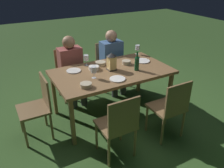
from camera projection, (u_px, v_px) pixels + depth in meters
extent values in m
plane|color=#385B28|center=(112.00, 113.00, 3.74)|extent=(16.00, 16.00, 0.00)
cube|color=olive|center=(112.00, 72.00, 3.41)|extent=(1.75, 0.98, 0.04)
cube|color=olive|center=(139.00, 74.00, 4.25)|extent=(0.05, 0.05, 0.71)
cube|color=olive|center=(54.00, 94.00, 3.57)|extent=(0.05, 0.05, 0.71)
cube|color=olive|center=(169.00, 93.00, 3.59)|extent=(0.05, 0.05, 0.71)
cube|color=olive|center=(72.00, 123.00, 2.91)|extent=(0.05, 0.05, 0.71)
cube|color=brown|center=(110.00, 67.00, 4.34)|extent=(0.42, 0.40, 0.03)
cube|color=brown|center=(105.00, 53.00, 4.39)|extent=(0.40, 0.02, 0.42)
cylinder|color=brown|center=(122.00, 79.00, 4.39)|extent=(0.03, 0.03, 0.42)
cylinder|color=brown|center=(106.00, 83.00, 4.24)|extent=(0.03, 0.03, 0.42)
cylinder|color=brown|center=(114.00, 73.00, 4.66)|extent=(0.03, 0.03, 0.42)
cylinder|color=brown|center=(98.00, 76.00, 4.50)|extent=(0.03, 0.03, 0.42)
cube|color=#426699|center=(111.00, 55.00, 4.18)|extent=(0.38, 0.24, 0.50)
sphere|color=tan|center=(111.00, 36.00, 4.02)|extent=(0.21, 0.21, 0.21)
cylinder|color=#426699|center=(119.00, 68.00, 4.21)|extent=(0.13, 0.36, 0.13)
cylinder|color=#426699|center=(111.00, 70.00, 4.14)|extent=(0.13, 0.36, 0.13)
cylinder|color=#333338|center=(123.00, 83.00, 4.20)|extent=(0.11, 0.11, 0.45)
cylinder|color=#333338|center=(115.00, 85.00, 4.12)|extent=(0.11, 0.11, 0.45)
cube|color=brown|center=(166.00, 107.00, 3.08)|extent=(0.42, 0.40, 0.03)
cube|color=brown|center=(178.00, 99.00, 2.83)|extent=(0.40, 0.03, 0.42)
cylinder|color=brown|center=(147.00, 118.00, 3.24)|extent=(0.03, 0.03, 0.42)
cylinder|color=brown|center=(166.00, 112.00, 3.39)|extent=(0.03, 0.03, 0.42)
cylinder|color=brown|center=(162.00, 132.00, 2.97)|extent=(0.03, 0.03, 0.42)
cylinder|color=brown|center=(183.00, 124.00, 3.12)|extent=(0.03, 0.03, 0.42)
cube|color=brown|center=(70.00, 75.00, 4.01)|extent=(0.42, 0.40, 0.03)
cube|color=brown|center=(66.00, 60.00, 4.05)|extent=(0.40, 0.02, 0.42)
cylinder|color=brown|center=(84.00, 88.00, 4.05)|extent=(0.03, 0.03, 0.42)
cylinder|color=brown|center=(65.00, 93.00, 3.90)|extent=(0.03, 0.03, 0.42)
cylinder|color=brown|center=(77.00, 81.00, 4.32)|extent=(0.03, 0.03, 0.42)
cylinder|color=brown|center=(59.00, 85.00, 4.17)|extent=(0.03, 0.03, 0.42)
cube|color=#9E4C47|center=(70.00, 62.00, 3.84)|extent=(0.38, 0.24, 0.50)
sphere|color=#997051|center=(69.00, 42.00, 3.69)|extent=(0.21, 0.21, 0.21)
cylinder|color=#9E4C47|center=(79.00, 77.00, 3.88)|extent=(0.13, 0.36, 0.13)
cylinder|color=#9E4C47|center=(69.00, 79.00, 3.80)|extent=(0.13, 0.36, 0.13)
cylinder|color=#333338|center=(84.00, 93.00, 3.86)|extent=(0.11, 0.11, 0.45)
cylinder|color=#333338|center=(74.00, 96.00, 3.78)|extent=(0.11, 0.11, 0.45)
cube|color=brown|center=(33.00, 109.00, 3.03)|extent=(0.40, 0.42, 0.03)
cube|color=brown|center=(45.00, 91.00, 3.01)|extent=(0.03, 0.40, 0.42)
cylinder|color=brown|center=(25.00, 134.00, 2.92)|extent=(0.03, 0.03, 0.42)
cylinder|color=brown|center=(21.00, 120.00, 3.20)|extent=(0.03, 0.03, 0.42)
cylinder|color=brown|center=(52.00, 127.00, 3.07)|extent=(0.03, 0.03, 0.42)
cylinder|color=brown|center=(45.00, 113.00, 3.35)|extent=(0.03, 0.03, 0.42)
cube|color=brown|center=(115.00, 124.00, 2.74)|extent=(0.42, 0.40, 0.03)
cube|color=brown|center=(124.00, 117.00, 2.49)|extent=(0.40, 0.03, 0.42)
cylinder|color=brown|center=(96.00, 136.00, 2.90)|extent=(0.03, 0.03, 0.42)
cylinder|color=brown|center=(121.00, 127.00, 3.05)|extent=(0.03, 0.03, 0.42)
cylinder|color=brown|center=(109.00, 153.00, 2.63)|extent=(0.03, 0.03, 0.42)
cylinder|color=brown|center=(135.00, 142.00, 2.79)|extent=(0.03, 0.03, 0.42)
cube|color=black|center=(112.00, 69.00, 3.43)|extent=(0.12, 0.12, 0.01)
cube|color=#F9D17A|center=(112.00, 63.00, 3.38)|extent=(0.11, 0.11, 0.20)
cone|color=black|center=(112.00, 55.00, 3.32)|extent=(0.15, 0.15, 0.05)
cylinder|color=#144723|center=(137.00, 64.00, 3.37)|extent=(0.07, 0.07, 0.20)
cylinder|color=#144723|center=(137.00, 55.00, 3.31)|extent=(0.03, 0.03, 0.09)
cylinder|color=silver|center=(94.00, 78.00, 3.17)|extent=(0.06, 0.06, 0.00)
cylinder|color=silver|center=(94.00, 75.00, 3.15)|extent=(0.01, 0.01, 0.08)
cylinder|color=silver|center=(94.00, 70.00, 3.11)|extent=(0.08, 0.08, 0.08)
cylinder|color=maroon|center=(94.00, 71.00, 3.12)|extent=(0.07, 0.07, 0.03)
cylinder|color=silver|center=(137.00, 54.00, 4.04)|extent=(0.06, 0.06, 0.00)
cylinder|color=silver|center=(137.00, 52.00, 4.03)|extent=(0.01, 0.01, 0.08)
cylinder|color=silver|center=(138.00, 47.00, 3.99)|extent=(0.08, 0.08, 0.08)
cylinder|color=maroon|center=(137.00, 49.00, 4.00)|extent=(0.07, 0.07, 0.03)
cylinder|color=silver|center=(87.00, 65.00, 3.59)|extent=(0.06, 0.06, 0.00)
cylinder|color=silver|center=(86.00, 63.00, 3.57)|extent=(0.01, 0.01, 0.08)
cylinder|color=silver|center=(86.00, 58.00, 3.53)|extent=(0.08, 0.08, 0.08)
cylinder|color=maroon|center=(86.00, 59.00, 3.54)|extent=(0.07, 0.07, 0.03)
cylinder|color=white|center=(142.00, 61.00, 3.74)|extent=(0.24, 0.24, 0.01)
cylinder|color=silver|center=(74.00, 71.00, 3.38)|extent=(0.21, 0.21, 0.01)
cylinder|color=white|center=(117.00, 79.00, 3.12)|extent=(0.22, 0.22, 0.01)
cylinder|color=silver|center=(94.00, 68.00, 3.42)|extent=(0.16, 0.16, 0.05)
cylinder|color=#424C1E|center=(94.00, 67.00, 3.42)|extent=(0.13, 0.13, 0.02)
cylinder|color=#BCAD8E|center=(126.00, 62.00, 3.62)|extent=(0.14, 0.14, 0.06)
cylinder|color=tan|center=(126.00, 62.00, 3.61)|extent=(0.12, 0.12, 0.02)
cylinder|color=#BCAD8E|center=(86.00, 85.00, 2.92)|extent=(0.15, 0.15, 0.05)
cylinder|color=#477533|center=(86.00, 84.00, 2.91)|extent=(0.13, 0.13, 0.02)
cylinder|color=#BCAD8E|center=(101.00, 63.00, 3.60)|extent=(0.16, 0.16, 0.05)
cylinder|color=beige|center=(101.00, 63.00, 3.59)|extent=(0.14, 0.14, 0.01)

